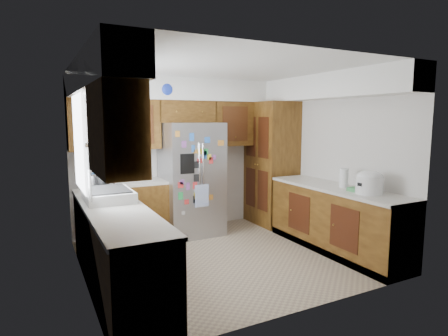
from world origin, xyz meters
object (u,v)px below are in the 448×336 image
Objects in this scene: rice_cooker at (369,182)px; paper_towel at (344,178)px; pantry at (271,164)px; fridge at (192,179)px.

rice_cooker is 0.48m from paper_towel.
pantry is 8.17× the size of paper_towel.
fridge is (-1.50, 0.05, -0.17)m from pantry.
fridge is 5.24× the size of rice_cooker.
fridge is 2.69m from rice_cooker.
rice_cooker is (-0.00, -2.17, -0.00)m from pantry.
rice_cooker is at bearing -90.01° from pantry.
fridge reaches higher than paper_towel.
fridge is at bearing 177.94° from pantry.
pantry is 6.26× the size of rice_cooker.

